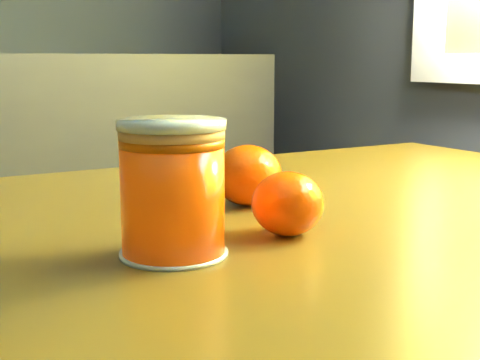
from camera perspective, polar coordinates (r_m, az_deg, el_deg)
table at (r=0.68m, az=4.55°, el=-10.55°), size 0.99×0.69×0.74m
juice_glass at (r=0.50m, az=-5.76°, el=-0.80°), size 0.08×0.08×0.10m
orange_front at (r=0.56m, az=4.09°, el=-2.02°), size 0.08×0.08×0.05m
orange_back at (r=0.68m, az=0.66°, el=0.42°), size 0.09×0.09×0.06m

